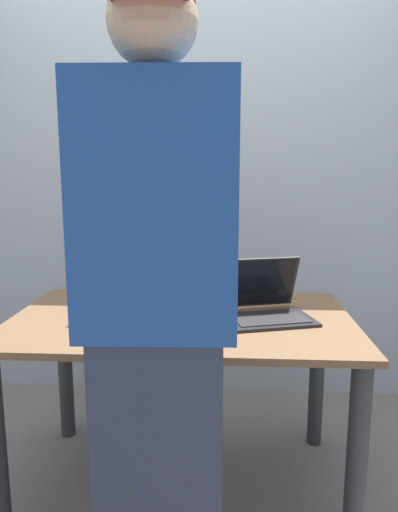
% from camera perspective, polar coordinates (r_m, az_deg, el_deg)
% --- Properties ---
extents(ground_plane, '(8.00, 8.00, 0.00)m').
position_cam_1_polar(ground_plane, '(2.25, -2.01, -26.03)').
color(ground_plane, slate).
rests_on(ground_plane, ground).
extents(desk, '(1.37, 0.83, 0.75)m').
position_cam_1_polar(desk, '(1.95, -2.12, -11.24)').
color(desk, brown).
rests_on(desk, ground).
extents(laptop, '(0.41, 0.38, 0.23)m').
position_cam_1_polar(laptop, '(1.90, 8.01, -5.76)').
color(laptop, black).
rests_on(laptop, desk).
extents(beer_bottle_brown, '(0.06, 0.06, 0.32)m').
position_cam_1_polar(beer_bottle_brown, '(1.96, -8.75, -3.17)').
color(beer_bottle_brown, brown).
rests_on(beer_bottle_brown, desk).
extents(beer_bottle_dark, '(0.07, 0.07, 0.27)m').
position_cam_1_polar(beer_bottle_dark, '(2.02, -11.05, -3.56)').
color(beer_bottle_dark, '#1E5123').
rests_on(beer_bottle_dark, desk).
extents(beer_bottle_amber, '(0.08, 0.08, 0.32)m').
position_cam_1_polar(beer_bottle_amber, '(1.92, -11.97, -3.56)').
color(beer_bottle_amber, '#472B14').
rests_on(beer_bottle_amber, desk).
extents(person_figure, '(0.41, 0.30, 1.82)m').
position_cam_1_polar(person_figure, '(1.24, -5.00, -7.82)').
color(person_figure, '#2D3347').
rests_on(person_figure, ground).
extents(back_wall, '(6.00, 0.10, 2.60)m').
position_cam_1_polar(back_wall, '(2.77, -0.28, 9.58)').
color(back_wall, '#99A3AD').
rests_on(back_wall, ground).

